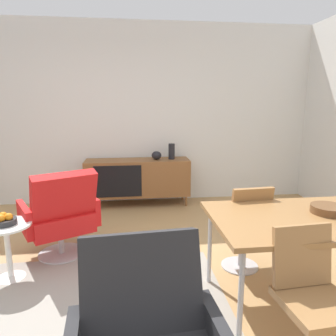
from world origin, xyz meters
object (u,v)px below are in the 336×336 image
object	(u,v)px
wooden_bowl_on_table	(328,209)
dining_chair_front_left	(311,295)
vase_sculptural_dark	(172,151)
dining_chair_back_left	(245,224)
sideboard	(138,177)
vase_cobalt	(156,155)
dining_table	(316,221)
side_table_round	(8,245)
lounge_chair_red	(61,214)
fruit_bowl	(5,220)

from	to	relation	value
wooden_bowl_on_table	dining_chair_front_left	xyz separation A→B (m)	(-0.48, -0.61, -0.30)
vase_sculptural_dark	dining_chair_back_left	size ratio (longest dim) A/B	0.28
sideboard	vase_cobalt	world-z (taller)	vase_cobalt
vase_cobalt	vase_sculptural_dark	size ratio (longest dim) A/B	0.63
vase_sculptural_dark	dining_table	xyz separation A→B (m)	(0.76, -2.67, -0.14)
dining_table	wooden_bowl_on_table	world-z (taller)	wooden_bowl_on_table
vase_sculptural_dark	side_table_round	world-z (taller)	vase_sculptural_dark
sideboard	dining_table	xyz separation A→B (m)	(1.29, -2.67, 0.26)
lounge_chair_red	sideboard	bearing A→B (deg)	63.20
lounge_chair_red	fruit_bowl	bearing A→B (deg)	-138.11
wooden_bowl_on_table	fruit_bowl	distance (m)	2.72
lounge_chair_red	dining_table	bearing A→B (deg)	-26.15
side_table_round	sideboard	bearing A→B (deg)	58.38
sideboard	dining_chair_front_left	bearing A→B (deg)	-73.82
wooden_bowl_on_table	side_table_round	size ratio (longest dim) A/B	0.50
dining_chair_front_left	lounge_chair_red	xyz separation A→B (m)	(-1.76, 1.60, -0.00)
vase_sculptural_dark	side_table_round	xyz separation A→B (m)	(-1.76, -1.99, -0.52)
dining_table	fruit_bowl	distance (m)	2.61
wooden_bowl_on_table	dining_chair_front_left	distance (m)	0.83
vase_cobalt	dining_table	bearing A→B (deg)	-69.59
sideboard	side_table_round	world-z (taller)	sideboard
vase_cobalt	dining_chair_back_left	xyz separation A→B (m)	(0.65, -2.11, -0.31)
dining_chair_back_left	dining_chair_front_left	bearing A→B (deg)	-90.47
wooden_bowl_on_table	dining_chair_back_left	size ratio (longest dim) A/B	0.30
dining_chair_front_left	lounge_chair_red	size ratio (longest dim) A/B	0.90
vase_sculptural_dark	dining_chair_front_left	distance (m)	3.27
dining_chair_front_left	side_table_round	distance (m)	2.49
fruit_bowl	vase_sculptural_dark	bearing A→B (deg)	48.55
wooden_bowl_on_table	dining_chair_back_left	world-z (taller)	dining_chair_back_left
wooden_bowl_on_table	dining_chair_front_left	world-z (taller)	dining_chair_front_left
dining_chair_back_left	side_table_round	world-z (taller)	dining_chair_back_left
vase_cobalt	vase_sculptural_dark	xyz separation A→B (m)	(0.24, 0.00, 0.06)
dining_chair_back_left	sideboard	bearing A→B (deg)	114.15
vase_cobalt	lounge_chair_red	bearing A→B (deg)	-124.49
dining_table	wooden_bowl_on_table	distance (m)	0.15
dining_chair_front_left	fruit_bowl	xyz separation A→B (m)	(-2.16, 1.24, 0.09)
dining_table	side_table_round	distance (m)	2.63
fruit_bowl	dining_chair_front_left	bearing A→B (deg)	-29.82
dining_chair_front_left	vase_sculptural_dark	bearing A→B (deg)	97.10
sideboard	wooden_bowl_on_table	size ratio (longest dim) A/B	6.15
wooden_bowl_on_table	dining_chair_back_left	distance (m)	0.75
sideboard	lounge_chair_red	xyz separation A→B (m)	(-0.82, -1.63, 0.03)
sideboard	side_table_round	bearing A→B (deg)	-121.62
vase_cobalt	dining_chair_front_left	xyz separation A→B (m)	(0.64, -3.23, -0.31)
dining_table	lounge_chair_red	size ratio (longest dim) A/B	1.69
side_table_round	wooden_bowl_on_table	bearing A→B (deg)	-13.52
side_table_round	vase_sculptural_dark	bearing A→B (deg)	48.53
lounge_chair_red	fruit_bowl	size ratio (longest dim) A/B	4.73
dining_table	fruit_bowl	xyz separation A→B (m)	(-2.51, 0.68, -0.14)
dining_table	sideboard	bearing A→B (deg)	115.83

